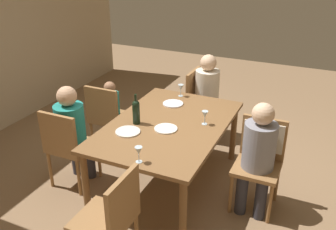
# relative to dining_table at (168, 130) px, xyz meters

# --- Properties ---
(ground_plane) EXTENTS (10.00, 10.00, 0.00)m
(ground_plane) POSITION_rel_dining_table_xyz_m (0.00, 0.00, -0.67)
(ground_plane) COLOR #846647
(dining_table) EXTENTS (1.75, 1.15, 0.75)m
(dining_table) POSITION_rel_dining_table_xyz_m (0.00, 0.00, 0.00)
(dining_table) COLOR brown
(dining_table) RESTS_ON ground_plane
(chair_far_left) EXTENTS (0.44, 0.44, 0.92)m
(chair_far_left) POSITION_rel_dining_table_xyz_m (-0.48, 0.96, -0.14)
(chair_far_left) COLOR olive
(chair_far_left) RESTS_ON ground_plane
(chair_right_end) EXTENTS (0.44, 0.44, 0.92)m
(chair_right_end) POSITION_rel_dining_table_xyz_m (1.25, 0.09, -0.14)
(chair_right_end) COLOR olive
(chair_right_end) RESTS_ON ground_plane
(chair_near) EXTENTS (0.46, 0.44, 0.92)m
(chair_near) POSITION_rel_dining_table_xyz_m (0.12, -0.96, -0.08)
(chair_near) COLOR olive
(chair_near) RESTS_ON ground_plane
(chair_far_right) EXTENTS (0.44, 0.44, 0.92)m
(chair_far_right) POSITION_rel_dining_table_xyz_m (0.31, 0.96, -0.14)
(chair_far_right) COLOR olive
(chair_far_right) RESTS_ON ground_plane
(chair_left_end) EXTENTS (0.44, 0.44, 0.92)m
(chair_left_end) POSITION_rel_dining_table_xyz_m (-1.25, -0.09, -0.14)
(chair_left_end) COLOR olive
(chair_left_end) RESTS_ON ground_plane
(person_woman_host) EXTENTS (0.36, 0.31, 1.15)m
(person_woman_host) POSITION_rel_dining_table_xyz_m (-0.37, 0.96, -0.01)
(person_woman_host) COLOR #33333D
(person_woman_host) RESTS_ON ground_plane
(person_man_bearded) EXTENTS (0.32, 0.37, 1.16)m
(person_man_bearded) POSITION_rel_dining_table_xyz_m (1.25, -0.03, -0.01)
(person_man_bearded) COLOR #33333D
(person_man_bearded) RESTS_ON ground_plane
(person_man_guest) EXTENTS (0.36, 0.32, 1.15)m
(person_man_guest) POSITION_rel_dining_table_xyz_m (-0.03, -0.96, -0.01)
(person_man_guest) COLOR #33333D
(person_man_guest) RESTS_ON ground_plane
(person_child_small) EXTENTS (0.25, 0.22, 0.94)m
(person_child_small) POSITION_rel_dining_table_xyz_m (0.42, 0.96, -0.11)
(person_child_small) COLOR #33333D
(person_child_small) RESTS_ON ground_plane
(wine_bottle_tall_green) EXTENTS (0.08, 0.08, 0.33)m
(wine_bottle_tall_green) POSITION_rel_dining_table_xyz_m (-0.13, 0.30, 0.22)
(wine_bottle_tall_green) COLOR black
(wine_bottle_tall_green) RESTS_ON dining_table
(wine_glass_near_left) EXTENTS (0.07, 0.07, 0.15)m
(wine_glass_near_left) POSITION_rel_dining_table_xyz_m (0.75, 0.17, 0.18)
(wine_glass_near_left) COLOR silver
(wine_glass_near_left) RESTS_ON dining_table
(wine_glass_centre) EXTENTS (0.07, 0.07, 0.15)m
(wine_glass_centre) POSITION_rel_dining_table_xyz_m (0.15, -0.35, 0.18)
(wine_glass_centre) COLOR silver
(wine_glass_centre) RESTS_ON dining_table
(wine_glass_near_right) EXTENTS (0.07, 0.07, 0.15)m
(wine_glass_near_right) POSITION_rel_dining_table_xyz_m (-0.78, -0.08, 0.18)
(wine_glass_near_right) COLOR silver
(wine_glass_near_right) RESTS_ON dining_table
(dinner_plate_host) EXTENTS (0.24, 0.24, 0.01)m
(dinner_plate_host) POSITION_rel_dining_table_xyz_m (0.49, 0.16, 0.08)
(dinner_plate_host) COLOR white
(dinner_plate_host) RESTS_ON dining_table
(dinner_plate_guest_left) EXTENTS (0.24, 0.24, 0.01)m
(dinner_plate_guest_left) POSITION_rel_dining_table_xyz_m (-0.13, -0.03, 0.08)
(dinner_plate_guest_left) COLOR white
(dinner_plate_guest_left) RESTS_ON dining_table
(dinner_plate_guest_right) EXTENTS (0.25, 0.25, 0.01)m
(dinner_plate_guest_right) POSITION_rel_dining_table_xyz_m (-0.34, 0.29, 0.08)
(dinner_plate_guest_right) COLOR silver
(dinner_plate_guest_right) RESTS_ON dining_table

